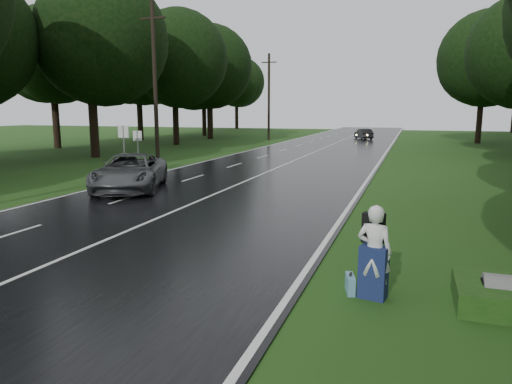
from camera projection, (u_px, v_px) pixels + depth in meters
ground at (39, 270)px, 10.60m from camera, size 160.00×160.00×0.00m
road at (279, 167)px, 29.26m from camera, size 12.00×140.00×0.04m
lane_center at (279, 167)px, 29.26m from camera, size 0.12×140.00×0.01m
grey_car at (130, 172)px, 20.89m from camera, size 4.58×6.34×1.60m
far_car at (364, 134)px, 56.83m from camera, size 2.71×4.05×1.26m
hitchhiker at (374, 255)px, 8.91m from camera, size 0.75×0.70×1.84m
suitcase at (350, 284)px, 9.27m from camera, size 0.27×0.52×0.36m
utility_pole_mid at (158, 163)px, 31.71m from camera, size 1.80×0.28×10.49m
utility_pole_far at (269, 140)px, 55.70m from camera, size 1.80×0.28×10.04m
road_sign_a at (126, 175)px, 25.96m from camera, size 0.66×0.10×2.74m
road_sign_b at (139, 172)px, 27.23m from camera, size 0.58×0.10×2.40m
tree_left_d at (96, 157)px, 35.71m from camera, size 9.71×9.71×15.17m
tree_left_e at (177, 145)px, 48.37m from camera, size 9.45×9.45×14.77m
tree_left_f at (210, 139)px, 58.33m from camera, size 9.52×9.52×14.87m
tree_right_f at (477, 143)px, 50.46m from camera, size 9.77×9.77×15.27m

